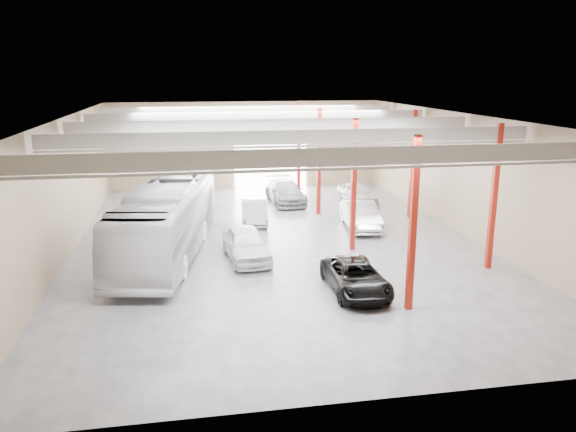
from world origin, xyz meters
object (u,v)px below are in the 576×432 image
object	(u,v)px
car_row_c	(285,192)
car_right_far	(357,193)
coach_bus	(167,220)
car_right_near	(361,215)
black_sedan	(356,277)
car_row_b	(254,211)
car_row_a	(246,244)

from	to	relation	value
car_row_c	car_right_far	size ratio (longest dim) A/B	1.26
coach_bus	car_right_near	world-z (taller)	coach_bus
black_sedan	car_row_b	bearing A→B (deg)	103.52
black_sedan	car_row_b	world-z (taller)	car_row_b
coach_bus	car_right_far	distance (m)	16.48
black_sedan	car_right_near	distance (m)	10.43
car_row_b	car_right_far	bearing A→B (deg)	30.66
car_row_b	car_right_far	world-z (taller)	car_right_far
black_sedan	car_right_near	size ratio (longest dim) A/B	0.96
coach_bus	car_row_c	world-z (taller)	coach_bus
black_sedan	car_row_c	world-z (taller)	car_row_c
coach_bus	car_right_near	size ratio (longest dim) A/B	2.68
car_row_b	car_right_near	world-z (taller)	car_right_near
car_row_c	black_sedan	bearing A→B (deg)	-92.64
car_row_a	car_row_c	bearing A→B (deg)	65.87
coach_bus	car_right_near	bearing A→B (deg)	26.17
black_sedan	coach_bus	bearing A→B (deg)	141.01
black_sedan	car_right_far	world-z (taller)	car_right_far
car_row_b	black_sedan	bearing A→B (deg)	-72.72
coach_bus	car_row_c	size ratio (longest dim) A/B	2.41
black_sedan	car_right_far	distance (m)	17.19
coach_bus	black_sedan	bearing A→B (deg)	-28.95
black_sedan	car_right_near	bearing A→B (deg)	71.80
coach_bus	car_right_far	size ratio (longest dim) A/B	3.04
coach_bus	car_row_a	world-z (taller)	coach_bus
coach_bus	black_sedan	distance (m)	10.57
coach_bus	car_row_c	xyz separation A→B (m)	(8.10, 10.96, -1.06)
black_sedan	car_row_c	xyz separation A→B (m)	(-0.04, 17.60, 0.14)
coach_bus	car_row_b	size ratio (longest dim) A/B	3.09
car_row_a	car_right_far	distance (m)	14.57
coach_bus	car_row_b	xyz separation A→B (m)	(5.20, 5.76, -1.16)
coach_bus	car_right_far	world-z (taller)	coach_bus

